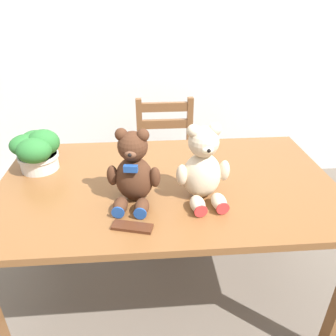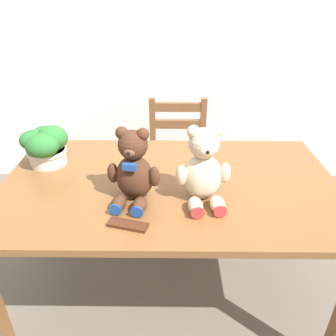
% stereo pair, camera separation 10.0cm
% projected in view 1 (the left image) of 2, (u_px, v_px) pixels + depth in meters
% --- Properties ---
extents(wall_back, '(8.00, 0.04, 2.60)m').
position_uv_depth(wall_back, '(153.00, 18.00, 2.36)').
color(wall_back, silver).
rests_on(wall_back, ground_plane).
extents(dining_table, '(1.48, 0.89, 0.74)m').
position_uv_depth(dining_table, '(167.00, 198.00, 1.50)').
color(dining_table, brown).
rests_on(dining_table, ground_plane).
extents(wooden_chair_behind, '(0.39, 0.42, 0.85)m').
position_uv_depth(wooden_chair_behind, '(166.00, 163.00, 2.26)').
color(wooden_chair_behind, brown).
rests_on(wooden_chair_behind, ground_plane).
extents(teddy_bear_left, '(0.21, 0.23, 0.30)m').
position_uv_depth(teddy_bear_left, '(134.00, 171.00, 1.26)').
color(teddy_bear_left, '#472819').
rests_on(teddy_bear_left, dining_table).
extents(teddy_bear_right, '(0.22, 0.23, 0.31)m').
position_uv_depth(teddy_bear_right, '(203.00, 168.00, 1.28)').
color(teddy_bear_right, beige).
rests_on(teddy_bear_right, dining_table).
extents(potted_plant, '(0.22, 0.24, 0.19)m').
position_uv_depth(potted_plant, '(36.00, 149.00, 1.50)').
color(potted_plant, beige).
rests_on(potted_plant, dining_table).
extents(chocolate_bar, '(0.15, 0.09, 0.01)m').
position_uv_depth(chocolate_bar, '(132.00, 227.00, 1.17)').
color(chocolate_bar, '#472314').
rests_on(chocolate_bar, dining_table).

